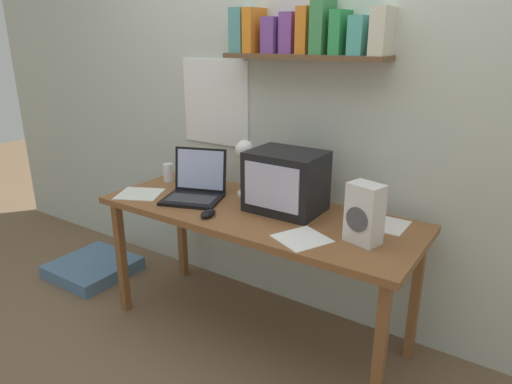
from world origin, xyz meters
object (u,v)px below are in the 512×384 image
at_px(desk_lamp, 246,158).
at_px(loose_paper_near_laptop, 140,194).
at_px(juice_glass, 168,173).
at_px(floor_cushion, 93,267).
at_px(space_heater, 364,214).
at_px(crt_monitor, 286,181).
at_px(laptop, 196,186).
at_px(open_notebook, 302,239).
at_px(computer_mouse, 208,214).
at_px(loose_paper_near_monitor, 384,224).
at_px(corner_desk, 256,222).

height_order(desk_lamp, loose_paper_near_laptop, desk_lamp).
height_order(desk_lamp, juice_glass, desk_lamp).
relative_size(desk_lamp, floor_cushion, 0.65).
relative_size(space_heater, floor_cushion, 0.53).
distance_m(desk_lamp, juice_glass, 0.60).
bearing_deg(crt_monitor, juice_glass, 177.96).
bearing_deg(floor_cushion, space_heater, 0.83).
xyz_separation_m(laptop, open_notebook, (0.76, -0.16, -0.06)).
xyz_separation_m(crt_monitor, juice_glass, (-0.85, 0.03, -0.10)).
xyz_separation_m(laptop, computer_mouse, (0.24, -0.19, -0.05)).
xyz_separation_m(laptop, juice_glass, (-0.34, 0.13, -0.02)).
xyz_separation_m(crt_monitor, loose_paper_near_laptop, (-0.82, -0.25, -0.15)).
xyz_separation_m(computer_mouse, open_notebook, (0.52, 0.02, -0.01)).
distance_m(desk_lamp, computer_mouse, 0.40).
bearing_deg(loose_paper_near_laptop, juice_glass, 97.90).
height_order(open_notebook, floor_cushion, open_notebook).
height_order(crt_monitor, loose_paper_near_monitor, crt_monitor).
bearing_deg(loose_paper_near_monitor, space_heater, -93.39).
bearing_deg(loose_paper_near_laptop, space_heater, 4.31).
bearing_deg(juice_glass, open_notebook, -15.09).
distance_m(open_notebook, floor_cushion, 1.82).
xyz_separation_m(crt_monitor, floor_cushion, (-1.44, -0.18, -0.84)).
bearing_deg(laptop, desk_lamp, 13.60).
bearing_deg(open_notebook, loose_paper_near_monitor, 55.76).
height_order(open_notebook, loose_paper_near_monitor, same).
height_order(desk_lamp, computer_mouse, desk_lamp).
relative_size(computer_mouse, loose_paper_near_laptop, 0.36).
bearing_deg(corner_desk, space_heater, -5.75).
distance_m(crt_monitor, open_notebook, 0.39).
bearing_deg(laptop, corner_desk, -17.29).
bearing_deg(floor_cushion, open_notebook, -3.11).
height_order(corner_desk, desk_lamp, desk_lamp).
xyz_separation_m(crt_monitor, space_heater, (0.48, -0.15, -0.02)).
distance_m(space_heater, loose_paper_near_laptop, 1.30).
xyz_separation_m(crt_monitor, desk_lamp, (-0.28, 0.05, 0.07)).
height_order(corner_desk, space_heater, space_heater).
distance_m(laptop, desk_lamp, 0.32).
bearing_deg(open_notebook, corner_desk, 153.81).
xyz_separation_m(corner_desk, space_heater, (0.60, -0.06, 0.20)).
bearing_deg(corner_desk, open_notebook, -26.19).
bearing_deg(laptop, juice_glass, 139.06).
bearing_deg(loose_paper_near_monitor, corner_desk, -163.26).
bearing_deg(loose_paper_near_monitor, juice_glass, -177.07).
bearing_deg(corner_desk, loose_paper_near_laptop, -167.17).
bearing_deg(floor_cushion, laptop, 4.42).
height_order(desk_lamp, open_notebook, desk_lamp).
bearing_deg(space_heater, desk_lamp, -179.46).
height_order(laptop, juice_glass, laptop).
bearing_deg(loose_paper_near_laptop, crt_monitor, 16.91).
bearing_deg(open_notebook, desk_lamp, 148.98).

